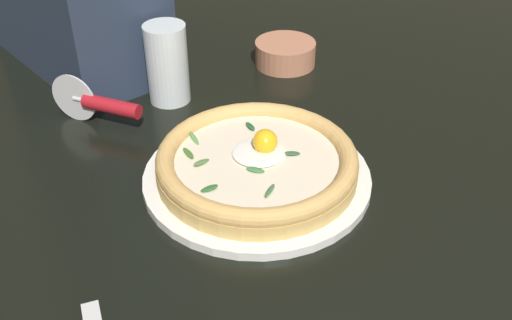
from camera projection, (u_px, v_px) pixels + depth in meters
ground_plane at (268, 187)px, 0.81m from camera, size 2.40×2.40×0.03m
pizza_plate at (256, 176)px, 0.79m from camera, size 0.30×0.30×0.01m
pizza at (256, 161)px, 0.78m from camera, size 0.26×0.26×0.06m
side_bowl at (285, 53)px, 1.06m from camera, size 0.11×0.11×0.04m
pizza_cutter at (100, 104)px, 0.88m from camera, size 0.11×0.12×0.08m
drinking_glass at (168, 69)px, 0.94m from camera, size 0.07×0.07×0.13m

